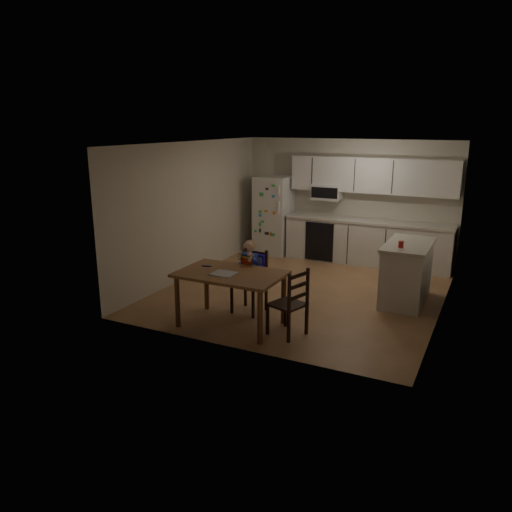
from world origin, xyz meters
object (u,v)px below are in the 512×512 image
at_px(refrigerator, 274,215).
at_px(red_cup, 401,244).
at_px(kitchen_island, 407,272).
at_px(chair_booster, 251,269).
at_px(dining_table, 231,280).
at_px(chair_side, 293,299).

relative_size(refrigerator, red_cup, 16.86).
distance_m(refrigerator, kitchen_island, 3.74).
bearing_deg(red_cup, kitchen_island, 79.16).
bearing_deg(chair_booster, dining_table, -85.21).
bearing_deg(red_cup, dining_table, -138.31).
bearing_deg(refrigerator, chair_side, -62.29).
bearing_deg(dining_table, chair_booster, 89.60).
relative_size(refrigerator, kitchen_island, 1.29).
height_order(refrigerator, red_cup, refrigerator).
xyz_separation_m(red_cup, chair_booster, (-1.99, -1.16, -0.34)).
bearing_deg(dining_table, chair_side, 1.29).
bearing_deg(red_cup, chair_side, -121.01).
bearing_deg(refrigerator, dining_table, -73.96).
bearing_deg(kitchen_island, refrigerator, 149.59).
bearing_deg(refrigerator, kitchen_island, -30.41).
distance_m(kitchen_island, dining_table, 2.96).
relative_size(refrigerator, dining_table, 1.16).
bearing_deg(red_cup, chair_booster, -149.76).
relative_size(kitchen_island, red_cup, 13.05).
height_order(dining_table, chair_booster, chair_booster).
xyz_separation_m(kitchen_island, dining_table, (-2.06, -2.12, 0.19)).
xyz_separation_m(refrigerator, dining_table, (1.15, -4.00, -0.17)).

